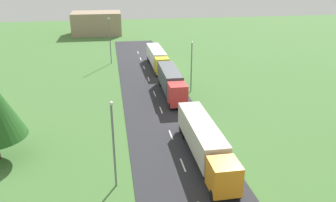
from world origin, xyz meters
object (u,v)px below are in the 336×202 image
object	(u,v)px
truck_second	(204,141)
distant_building	(97,23)
lamppost_fourth	(110,39)
lamppost_second	(113,141)
truck_third	(171,82)
truck_fourth	(157,57)
lamppost_third	(191,64)

from	to	relation	value
truck_second	distant_building	size ratio (longest dim) A/B	1.01
lamppost_fourth	lamppost_second	bearing A→B (deg)	-90.31
truck_third	distant_building	bearing A→B (deg)	102.18
lamppost_fourth	truck_fourth	bearing A→B (deg)	-28.28
lamppost_second	lamppost_third	size ratio (longest dim) A/B	1.02
truck_third	truck_second	bearing A→B (deg)	-90.34
truck_second	truck_third	distance (m)	19.08
truck_third	truck_fourth	world-z (taller)	truck_third
truck_third	lamppost_fourth	size ratio (longest dim) A/B	1.41
truck_third	lamppost_second	distance (m)	24.06
truck_third	lamppost_third	bearing A→B (deg)	21.63
truck_second	lamppost_third	world-z (taller)	lamppost_third
truck_third	lamppost_fourth	xyz separation A→B (m)	(-8.74, 20.95, 2.93)
lamppost_second	distant_building	xyz separation A→B (m)	(-3.39, 79.44, -1.23)
truck_fourth	lamppost_fourth	distance (m)	10.51
truck_third	lamppost_second	world-z (taller)	lamppost_second
truck_second	lamppost_fourth	distance (m)	41.07
truck_second	lamppost_second	xyz separation A→B (m)	(-8.85, -3.13, 2.42)
lamppost_fourth	distant_building	bearing A→B (deg)	95.70
truck_third	distant_building	xyz separation A→B (m)	(-12.36, 57.23, 1.05)
lamppost_fourth	lamppost_third	bearing A→B (deg)	-58.20
truck_third	lamppost_third	xyz separation A→B (m)	(3.42, 1.36, 2.22)
truck_third	distant_building	size ratio (longest dim) A/B	0.91
truck_second	distant_building	xyz separation A→B (m)	(-12.24, 76.31, 1.19)
truck_second	lamppost_fourth	world-z (taller)	lamppost_fourth
truck_second	truck_fourth	xyz separation A→B (m)	(0.24, 35.27, 0.05)
truck_third	lamppost_fourth	world-z (taller)	lamppost_fourth
lamppost_second	lamppost_third	world-z (taller)	lamppost_second
truck_third	lamppost_third	world-z (taller)	lamppost_third
lamppost_fourth	truck_second	bearing A→B (deg)	-77.85
lamppost_third	lamppost_fourth	distance (m)	23.07
lamppost_second	distant_building	bearing A→B (deg)	92.44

